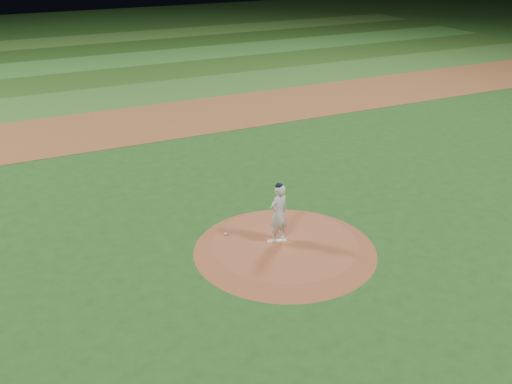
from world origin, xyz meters
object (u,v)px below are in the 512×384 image
at_px(rosin_bag, 226,234).
at_px(pitching_rubber, 277,241).
at_px(pitcher_on_mound, 278,213).
at_px(pitchers_mound, 285,246).

bearing_deg(rosin_bag, pitching_rubber, -40.15).
distance_m(pitching_rubber, rosin_bag, 1.61).
xyz_separation_m(pitching_rubber, pitcher_on_mound, (0.04, 0.00, 0.92)).
relative_size(pitchers_mound, pitching_rubber, 9.49).
bearing_deg(pitching_rubber, rosin_bag, 154.75).
height_order(pitchers_mound, pitcher_on_mound, pitcher_on_mound).
distance_m(rosin_bag, pitcher_on_mound, 1.87).
height_order(pitching_rubber, pitcher_on_mound, pitcher_on_mound).
xyz_separation_m(pitching_rubber, rosin_bag, (-1.23, 1.04, 0.02)).
relative_size(pitching_rubber, pitcher_on_mound, 0.31).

